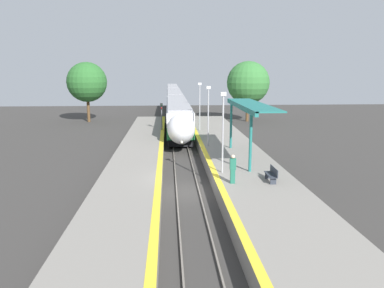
% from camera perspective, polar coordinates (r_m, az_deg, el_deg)
% --- Properties ---
extents(ground_plane, '(120.00, 120.00, 0.00)m').
position_cam_1_polar(ground_plane, '(24.23, -0.65, -7.36)').
color(ground_plane, '#383533').
extents(rail_left, '(0.08, 90.00, 0.15)m').
position_cam_1_polar(rail_left, '(24.18, -2.37, -7.22)').
color(rail_left, slate).
rests_on(rail_left, ground_plane).
extents(rail_right, '(0.08, 90.00, 0.15)m').
position_cam_1_polar(rail_right, '(24.26, 1.06, -7.16)').
color(rail_right, slate).
rests_on(rail_right, ground_plane).
extents(train, '(2.74, 72.52, 3.95)m').
position_cam_1_polar(train, '(69.25, -2.70, 6.69)').
color(train, black).
rests_on(train, ground_plane).
extents(platform_right, '(5.15, 64.00, 1.00)m').
position_cam_1_polar(platform_right, '(24.66, 9.25, -5.98)').
color(platform_right, gray).
rests_on(platform_right, ground_plane).
extents(platform_left, '(4.02, 64.00, 1.00)m').
position_cam_1_polar(platform_left, '(24.17, -9.39, -6.33)').
color(platform_left, gray).
rests_on(platform_left, ground_plane).
extents(platform_bench, '(0.44, 1.61, 0.89)m').
position_cam_1_polar(platform_bench, '(23.49, 12.10, -4.49)').
color(platform_bench, '#2D333D').
rests_on(platform_bench, platform_right).
extents(person_waiting, '(0.36, 0.23, 1.77)m').
position_cam_1_polar(person_waiting, '(22.63, 6.24, -3.72)').
color(person_waiting, '#1E604C').
rests_on(person_waiting, platform_right).
extents(railway_signal, '(0.28, 0.28, 4.02)m').
position_cam_1_polar(railway_signal, '(42.85, -4.65, 4.16)').
color(railway_signal, '#59595E').
rests_on(railway_signal, ground_plane).
extents(lamppost_near, '(0.36, 0.20, 5.34)m').
position_cam_1_polar(lamppost_near, '(24.50, 4.73, 2.56)').
color(lamppost_near, '#9E9EA3').
rests_on(lamppost_near, platform_right).
extents(lamppost_mid, '(0.36, 0.20, 5.34)m').
position_cam_1_polar(lamppost_mid, '(33.29, 2.49, 4.87)').
color(lamppost_mid, '#9E9EA3').
rests_on(lamppost_mid, platform_right).
extents(lamppost_far, '(0.36, 0.20, 5.34)m').
position_cam_1_polar(lamppost_far, '(42.13, 1.18, 6.22)').
color(lamppost_far, '#9E9EA3').
rests_on(lamppost_far, platform_right).
extents(station_canopy, '(2.02, 10.80, 4.22)m').
position_cam_1_polar(station_canopy, '(28.81, 8.46, 5.51)').
color(station_canopy, '#1E6B66').
rests_on(station_canopy, platform_right).
extents(background_tree_left, '(5.89, 5.89, 8.90)m').
position_cam_1_polar(background_tree_left, '(58.40, -15.72, 9.06)').
color(background_tree_left, brown).
rests_on(background_tree_left, ground_plane).
extents(background_tree_right, '(6.39, 6.39, 9.04)m').
position_cam_1_polar(background_tree_right, '(57.45, 8.54, 9.22)').
color(background_tree_right, brown).
rests_on(background_tree_right, ground_plane).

